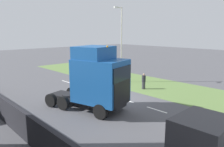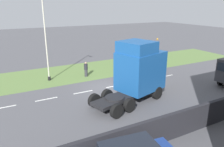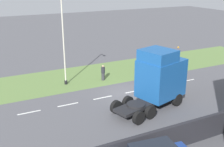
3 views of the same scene
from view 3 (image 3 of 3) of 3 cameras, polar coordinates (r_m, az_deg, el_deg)
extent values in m
plane|color=#515156|center=(25.87, 2.74, -3.99)|extent=(120.00, 120.00, 0.00)
cube|color=#607F42|center=(30.87, -2.69, -0.07)|extent=(7.00, 44.00, 0.01)
cube|color=white|center=(23.25, -16.50, -7.60)|extent=(0.16, 1.80, 0.00)
cube|color=white|center=(23.88, -8.93, -6.27)|extent=(0.16, 1.80, 0.00)
cube|color=white|center=(24.91, -1.90, -4.92)|extent=(0.16, 1.80, 0.00)
cube|color=white|center=(26.29, 4.46, -3.64)|extent=(0.16, 1.80, 0.00)
cube|color=white|center=(27.97, 10.10, -2.46)|extent=(0.16, 1.80, 0.00)
cube|color=white|center=(29.89, 15.06, -1.40)|extent=(0.16, 1.80, 0.00)
cube|color=#232328|center=(19.02, 16.38, -11.14)|extent=(0.25, 24.00, 1.61)
cube|color=black|center=(22.80, 7.38, -5.61)|extent=(3.08, 6.58, 0.24)
cube|color=#195199|center=(23.23, 9.90, -0.86)|extent=(3.44, 4.10, 3.07)
cube|color=black|center=(24.82, 12.40, -1.37)|extent=(2.15, 0.64, 1.72)
cube|color=black|center=(24.39, 12.63, 1.60)|extent=(2.27, 0.68, 0.98)
cube|color=#195199|center=(22.23, 9.33, 3.63)|extent=(2.99, 2.87, 0.90)
sphere|color=orange|center=(22.93, 13.31, 5.19)|extent=(0.14, 0.14, 0.14)
cylinder|color=black|center=(21.74, 4.88, -6.27)|extent=(1.76, 1.76, 0.12)
cylinder|color=black|center=(25.15, 8.68, -3.61)|extent=(0.58, 1.09, 1.04)
cylinder|color=black|center=(23.85, 13.12, -5.22)|extent=(0.58, 1.09, 1.04)
cylinder|color=black|center=(22.84, 3.22, -5.83)|extent=(0.58, 1.09, 1.04)
cylinder|color=black|center=(21.40, 7.81, -7.81)|extent=(0.58, 1.09, 1.04)
cylinder|color=black|center=(22.03, 0.84, -6.79)|extent=(0.58, 1.09, 1.04)
cylinder|color=black|center=(20.53, 5.44, -8.93)|extent=(0.58, 1.09, 1.04)
cylinder|color=black|center=(28.22, -9.35, -1.78)|extent=(0.29, 0.29, 0.40)
cylinder|color=beige|center=(27.07, -9.80, 6.18)|extent=(0.13, 0.13, 8.42)
cylinder|color=#333338|center=(28.89, -1.82, -0.62)|extent=(0.34, 0.34, 0.78)
cylinder|color=#26262D|center=(28.66, -1.83, 0.70)|extent=(0.39, 0.39, 0.62)
sphere|color=tan|center=(28.53, -1.84, 1.49)|extent=(0.21, 0.21, 0.21)
camera|label=1|loc=(26.42, 45.71, 3.83)|focal=35.00mm
camera|label=2|loc=(5.60, 12.62, -10.65)|focal=35.00mm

